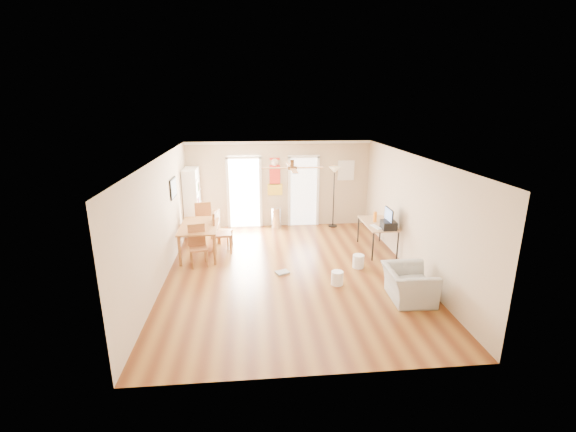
{
  "coord_description": "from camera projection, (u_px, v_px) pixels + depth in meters",
  "views": [
    {
      "loc": [
        -0.82,
        -8.08,
        3.72
      ],
      "look_at": [
        0.0,
        0.6,
        1.15
      ],
      "focal_mm": 24.31,
      "sensor_mm": 36.0,
      "label": 1
    }
  ],
  "objects": [
    {
      "name": "wall_front",
      "position": [
        317.0,
        292.0,
        5.13
      ],
      "size": [
        5.5,
        0.04,
        2.6
      ],
      "primitive_type": null,
      "color": "beige",
      "rests_on": "floor"
    },
    {
      "name": "wall_decal",
      "position": [
        275.0,
        176.0,
        11.72
      ],
      "size": [
        0.46,
        0.03,
        1.1
      ],
      "primitive_type": "cube",
      "color": "red",
      "rests_on": "wall_back"
    },
    {
      "name": "printer",
      "position": [
        388.0,
        225.0,
        9.43
      ],
      "size": [
        0.35,
        0.4,
        0.2
      ],
      "primitive_type": "cube",
      "rotation": [
        0.0,
        0.0,
        -0.05
      ],
      "color": "black",
      "rests_on": "computer_desk"
    },
    {
      "name": "floor",
      "position": [
        290.0,
        272.0,
        8.84
      ],
      "size": [
        7.0,
        7.0,
        0.0
      ],
      "primitive_type": "plane",
      "color": "brown",
      "rests_on": "ground"
    },
    {
      "name": "dining_chair_right_b",
      "position": [
        222.0,
        232.0,
        9.91
      ],
      "size": [
        0.48,
        0.48,
        1.06
      ],
      "primitive_type": null,
      "rotation": [
        0.0,
        0.0,
        1.68
      ],
      "color": "brown",
      "rests_on": "floor"
    },
    {
      "name": "crown_molding",
      "position": [
        291.0,
        159.0,
        8.12
      ],
      "size": [
        5.5,
        7.0,
        0.08
      ],
      "primitive_type": null,
      "color": "white",
      "rests_on": "wall_back"
    },
    {
      "name": "trash_can",
      "position": [
        276.0,
        218.0,
        11.84
      ],
      "size": [
        0.3,
        0.3,
        0.63
      ],
      "primitive_type": "cylinder",
      "rotation": [
        0.0,
        0.0,
        0.03
      ],
      "color": "silver",
      "rests_on": "floor"
    },
    {
      "name": "floor_cloth",
      "position": [
        282.0,
        272.0,
        8.77
      ],
      "size": [
        0.35,
        0.32,
        0.04
      ],
      "primitive_type": "cube",
      "rotation": [
        0.0,
        0.0,
        0.41
      ],
      "color": "gray",
      "rests_on": "floor"
    },
    {
      "name": "bookshelf",
      "position": [
        192.0,
        201.0,
        11.22
      ],
      "size": [
        0.49,
        0.9,
        1.91
      ],
      "primitive_type": null,
      "rotation": [
        0.0,
        0.0,
        -0.13
      ],
      "color": "white",
      "rests_on": "floor"
    },
    {
      "name": "computer_desk",
      "position": [
        377.0,
        237.0,
        10.04
      ],
      "size": [
        0.7,
        1.39,
        0.75
      ],
      "primitive_type": null,
      "color": "#A27B58",
      "rests_on": "floor"
    },
    {
      "name": "kitchen_doorway",
      "position": [
        244.0,
        193.0,
        11.78
      ],
      "size": [
        0.9,
        0.1,
        2.1
      ],
      "primitive_type": null,
      "color": "white",
      "rests_on": "wall_back"
    },
    {
      "name": "ceiling",
      "position": [
        291.0,
        157.0,
        8.11
      ],
      "size": [
        5.5,
        7.0,
        0.0
      ],
      "primitive_type": null,
      "color": "silver",
      "rests_on": "floor"
    },
    {
      "name": "dining_chair_far",
      "position": [
        203.0,
        219.0,
        10.94
      ],
      "size": [
        0.52,
        0.52,
        1.07
      ],
      "primitive_type": null,
      "rotation": [
        0.0,
        0.0,
        3.34
      ],
      "color": "#A56935",
      "rests_on": "floor"
    },
    {
      "name": "wall_left",
      "position": [
        161.0,
        221.0,
        8.23
      ],
      "size": [
        0.04,
        7.0,
        2.6
      ],
      "primitive_type": null,
      "color": "beige",
      "rests_on": "floor"
    },
    {
      "name": "dining_chair_near",
      "position": [
        198.0,
        246.0,
        9.06
      ],
      "size": [
        0.48,
        0.48,
        0.97
      ],
      "primitive_type": null,
      "rotation": [
        0.0,
        0.0,
        0.25
      ],
      "color": "#AC6537",
      "rests_on": "floor"
    },
    {
      "name": "dining_chair_right_a",
      "position": [
        223.0,
        229.0,
        10.23
      ],
      "size": [
        0.5,
        0.5,
        0.98
      ],
      "primitive_type": null,
      "rotation": [
        0.0,
        0.0,
        1.29
      ],
      "color": "#A87336",
      "rests_on": "floor"
    },
    {
      "name": "orange_bottle",
      "position": [
        375.0,
        217.0,
        9.97
      ],
      "size": [
        0.1,
        0.1,
        0.27
      ],
      "primitive_type": "cylinder",
      "rotation": [
        0.0,
        0.0,
        0.13
      ],
      "color": "orange",
      "rests_on": "computer_desk"
    },
    {
      "name": "framed_poster",
      "position": [
        173.0,
        188.0,
        9.45
      ],
      "size": [
        0.04,
        0.66,
        0.48
      ],
      "primitive_type": "cube",
      "color": "black",
      "rests_on": "wall_left"
    },
    {
      "name": "wastebasket_a",
      "position": [
        337.0,
        278.0,
        8.21
      ],
      "size": [
        0.31,
        0.31,
        0.29
      ],
      "primitive_type": "cylinder",
      "rotation": [
        0.0,
        0.0,
        -0.24
      ],
      "color": "white",
      "rests_on": "floor"
    },
    {
      "name": "imac",
      "position": [
        389.0,
        218.0,
        9.46
      ],
      "size": [
        0.23,
        0.53,
        0.5
      ],
      "primitive_type": null,
      "rotation": [
        0.0,
        0.0,
        -0.3
      ],
      "color": "black",
      "rests_on": "computer_desk"
    },
    {
      "name": "torchiere_lamp",
      "position": [
        334.0,
        197.0,
        11.82
      ],
      "size": [
        0.44,
        0.44,
        1.85
      ],
      "primitive_type": null,
      "rotation": [
        0.0,
        0.0,
        0.31
      ],
      "color": "black",
      "rests_on": "floor"
    },
    {
      "name": "dining_table",
      "position": [
        200.0,
        240.0,
        9.79
      ],
      "size": [
        0.95,
        1.56,
        0.77
      ],
      "primitive_type": null,
      "rotation": [
        0.0,
        0.0,
        0.02
      ],
      "color": "#9C6232",
      "rests_on": "floor"
    },
    {
      "name": "armchair",
      "position": [
        408.0,
        284.0,
        7.54
      ],
      "size": [
        0.89,
        1.02,
        0.64
      ],
      "primitive_type": "imported",
      "rotation": [
        0.0,
        0.0,
        1.54
      ],
      "color": "#A3A39E",
      "rests_on": "floor"
    },
    {
      "name": "keyboard",
      "position": [
        376.0,
        227.0,
        9.58
      ],
      "size": [
        0.21,
        0.42,
        0.02
      ],
      "primitive_type": "cube",
      "rotation": [
        0.0,
        0.0,
        0.22
      ],
      "color": "white",
      "rests_on": "computer_desk"
    },
    {
      "name": "bathroom_doorway",
      "position": [
        303.0,
        192.0,
        11.94
      ],
      "size": [
        0.8,
        0.1,
        2.1
      ],
      "primitive_type": null,
      "color": "white",
      "rests_on": "wall_back"
    },
    {
      "name": "wastebasket_b",
      "position": [
        358.0,
        261.0,
        9.05
      ],
      "size": [
        0.31,
        0.31,
        0.31
      ],
      "primitive_type": "cylinder",
      "rotation": [
        0.0,
        0.0,
        -0.18
      ],
      "color": "silver",
      "rests_on": "floor"
    },
    {
      "name": "ac_grille",
      "position": [
        346.0,
        170.0,
        11.86
      ],
      "size": [
        0.5,
        0.04,
        0.6
      ],
      "primitive_type": "cube",
      "color": "white",
      "rests_on": "wall_back"
    },
    {
      "name": "ceiling_fan",
      "position": [
        292.0,
        168.0,
        7.87
      ],
      "size": [
        1.24,
        1.24,
        0.2
      ],
      "primitive_type": null,
      "color": "#593819",
      "rests_on": "ceiling"
    },
    {
      "name": "wall_right",
      "position": [
        413.0,
        214.0,
        8.73
      ],
      "size": [
        0.04,
        7.0,
        2.6
      ],
      "primitive_type": null,
      "color": "beige",
      "rests_on": "floor"
    },
    {
      "name": "wall_back",
      "position": [
        279.0,
        184.0,
        11.82
      ],
      "size": [
        5.5,
        0.04,
        2.6
      ],
      "primitive_type": null,
      "color": "beige",
      "rests_on": "floor"
    }
  ]
}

